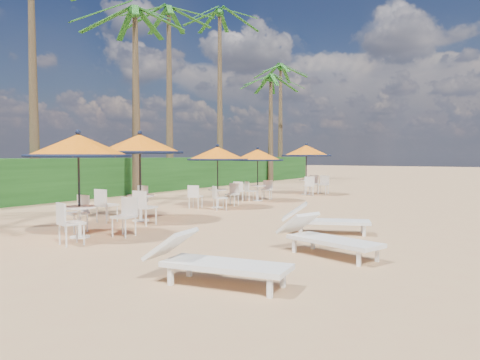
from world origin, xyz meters
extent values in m
plane|color=tan|center=(0.00, 0.00, 0.00)|extent=(160.00, 160.00, 0.00)
cube|color=#194716|center=(-13.50, 11.00, 0.90)|extent=(3.00, 40.00, 1.80)
cylinder|color=black|center=(-4.52, 0.45, 1.21)|extent=(0.05, 0.05, 2.42)
cone|color=orange|center=(-4.52, 0.45, 2.16)|extent=(2.42, 2.42, 0.53)
torus|color=black|center=(-4.52, 0.45, 1.92)|extent=(2.42, 2.42, 0.07)
sphere|color=black|center=(-4.52, 0.45, 2.46)|extent=(0.13, 0.13, 0.13)
cylinder|color=white|center=(-4.52, 0.45, 0.72)|extent=(0.74, 0.74, 0.04)
cylinder|color=white|center=(-4.52, 0.45, 0.37)|extent=(0.08, 0.08, 0.74)
cylinder|color=black|center=(-5.25, 3.26, 1.27)|extent=(0.06, 0.06, 2.54)
cone|color=orange|center=(-5.25, 3.26, 2.27)|extent=(2.54, 2.54, 0.55)
torus|color=black|center=(-5.25, 3.26, 2.01)|extent=(2.54, 2.54, 0.08)
sphere|color=black|center=(-5.25, 3.26, 2.59)|extent=(0.13, 0.13, 0.13)
cylinder|color=white|center=(-5.25, 3.26, 0.75)|extent=(0.77, 0.77, 0.04)
cylinder|color=white|center=(-5.25, 3.26, 0.39)|extent=(0.09, 0.09, 0.77)
cylinder|color=black|center=(-5.28, 7.34, 1.12)|extent=(0.05, 0.05, 2.25)
cone|color=orange|center=(-5.28, 7.34, 2.00)|extent=(2.25, 2.25, 0.49)
torus|color=black|center=(-5.28, 7.34, 1.78)|extent=(2.25, 2.25, 0.07)
sphere|color=black|center=(-5.28, 7.34, 2.29)|extent=(0.12, 0.12, 0.12)
cylinder|color=white|center=(-5.28, 7.34, 0.66)|extent=(0.68, 0.68, 0.04)
cylinder|color=white|center=(-5.28, 7.34, 0.34)|extent=(0.08, 0.08, 0.68)
cylinder|color=black|center=(-5.28, 10.36, 1.09)|extent=(0.05, 0.05, 2.19)
cone|color=orange|center=(-5.28, 10.36, 1.95)|extent=(2.19, 2.19, 0.48)
torus|color=black|center=(-5.28, 10.36, 1.73)|extent=(2.19, 2.19, 0.07)
sphere|color=black|center=(-5.28, 10.36, 2.23)|extent=(0.11, 0.11, 0.11)
cylinder|color=white|center=(-5.28, 10.36, 0.65)|extent=(0.67, 0.67, 0.04)
cylinder|color=white|center=(-5.28, 10.36, 0.33)|extent=(0.08, 0.08, 0.67)
cylinder|color=black|center=(-4.80, 14.40, 1.22)|extent=(0.05, 0.05, 2.43)
cone|color=orange|center=(-4.80, 14.40, 2.17)|extent=(2.43, 2.43, 0.53)
torus|color=black|center=(-4.80, 14.40, 1.92)|extent=(2.43, 2.43, 0.07)
sphere|color=black|center=(-4.80, 14.40, 2.47)|extent=(0.13, 0.13, 0.13)
cylinder|color=white|center=(-4.80, 14.40, 0.72)|extent=(0.74, 0.74, 0.04)
cylinder|color=white|center=(-4.80, 14.40, 0.37)|extent=(0.08, 0.08, 0.74)
cube|color=white|center=(0.64, -1.19, 0.31)|extent=(1.97, 0.95, 0.08)
cube|color=white|center=(-0.30, -1.32, 0.56)|extent=(0.72, 0.77, 0.47)
cube|color=white|center=(0.64, -1.19, 0.13)|extent=(0.07, 0.07, 0.27)
cube|color=white|center=(1.30, 1.55, 0.31)|extent=(1.98, 1.24, 0.08)
cube|color=white|center=(0.42, 1.84, 0.55)|extent=(0.81, 0.84, 0.46)
cube|color=white|center=(1.30, 1.55, 0.13)|extent=(0.07, 0.07, 0.26)
cube|color=white|center=(0.34, 4.04, 0.30)|extent=(1.94, 1.28, 0.08)
cube|color=white|center=(-0.51, 3.71, 0.54)|extent=(0.81, 0.84, 0.45)
cube|color=white|center=(0.34, 4.04, 0.13)|extent=(0.06, 0.06, 0.26)
cone|color=brown|center=(-12.78, 5.09, 4.73)|extent=(0.44, 0.44, 9.47)
cone|color=brown|center=(-10.26, 8.34, 4.07)|extent=(0.44, 0.44, 8.15)
sphere|color=#164F17|center=(-10.26, 8.34, 8.15)|extent=(0.56, 0.56, 0.56)
cone|color=brown|center=(-12.36, 13.12, 4.89)|extent=(0.44, 0.44, 9.77)
sphere|color=#164F17|center=(-12.36, 13.12, 9.77)|extent=(0.56, 0.56, 0.56)
cone|color=brown|center=(-13.10, 19.20, 5.67)|extent=(0.44, 0.44, 11.34)
sphere|color=#164F17|center=(-13.10, 19.20, 11.34)|extent=(0.56, 0.56, 0.56)
cone|color=brown|center=(-11.70, 23.83, 3.78)|extent=(0.44, 0.44, 7.56)
sphere|color=#164F17|center=(-11.70, 23.83, 7.56)|extent=(0.56, 0.56, 0.56)
cone|color=brown|center=(-12.57, 27.18, 4.49)|extent=(0.44, 0.44, 8.98)
sphere|color=#164F17|center=(-12.57, 27.18, 8.98)|extent=(0.56, 0.56, 0.56)
camera|label=1|loc=(4.34, -6.88, 1.92)|focal=35.00mm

